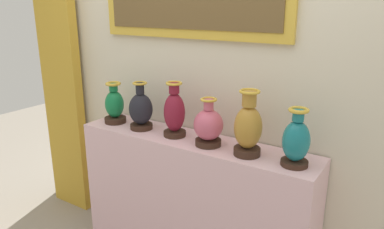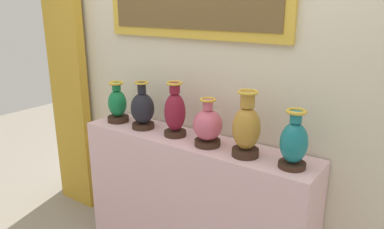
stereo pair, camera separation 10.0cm
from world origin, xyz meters
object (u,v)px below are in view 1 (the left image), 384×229
vase_rose (208,126)px  vase_burgundy (174,113)px  vase_onyx (141,110)px  vase_ochre (248,128)px  vase_emerald (115,106)px  vase_teal (296,141)px

vase_rose → vase_burgundy: bearing=175.1°
vase_onyx → vase_ochre: vase_ochre is taller
vase_rose → vase_ochre: size_ratio=0.78×
vase_emerald → vase_burgundy: size_ratio=0.83×
vase_emerald → vase_rose: bearing=-1.3°
vase_onyx → vase_burgundy: 0.28m
vase_burgundy → vase_rose: bearing=-4.9°
vase_emerald → vase_onyx: vase_onyx is taller
vase_rose → vase_ochre: 0.27m
vase_burgundy → vase_teal: 0.81m
vase_onyx → vase_ochre: bearing=-1.7°
vase_burgundy → vase_emerald: bearing=-179.5°
vase_rose → vase_ochre: bearing=-2.0°
vase_onyx → vase_rose: bearing=-1.6°
vase_onyx → vase_burgundy: size_ratio=0.92×
vase_emerald → vase_rose: 0.80m
vase_burgundy → vase_teal: vase_burgundy is taller
vase_burgundy → vase_rose: (0.27, -0.02, -0.03)m
vase_onyx → vase_ochre: size_ratio=0.86×
vase_rose → vase_emerald: bearing=178.7°
vase_rose → vase_teal: 0.54m
vase_burgundy → vase_teal: size_ratio=1.13×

